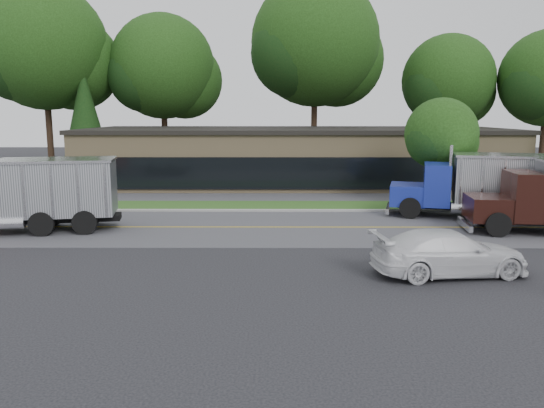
# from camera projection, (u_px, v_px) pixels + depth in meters

# --- Properties ---
(ground) EXTENTS (140.00, 140.00, 0.00)m
(ground) POSITION_uv_depth(u_px,v_px,m) (265.00, 288.00, 16.77)
(ground) COLOR #35353A
(ground) RESTS_ON ground
(road) EXTENTS (60.00, 8.00, 0.02)m
(road) POSITION_uv_depth(u_px,v_px,m) (268.00, 227.00, 25.64)
(road) COLOR #57575D
(road) RESTS_ON ground
(center_line) EXTENTS (60.00, 0.12, 0.01)m
(center_line) POSITION_uv_depth(u_px,v_px,m) (268.00, 227.00, 25.64)
(center_line) COLOR gold
(center_line) RESTS_ON ground
(curb) EXTENTS (60.00, 0.30, 0.12)m
(curb) POSITION_uv_depth(u_px,v_px,m) (269.00, 212.00, 29.78)
(curb) COLOR #9E9E99
(curb) RESTS_ON ground
(grass_verge) EXTENTS (60.00, 3.40, 0.03)m
(grass_verge) POSITION_uv_depth(u_px,v_px,m) (270.00, 206.00, 31.55)
(grass_verge) COLOR #275A1F
(grass_verge) RESTS_ON ground
(far_parking) EXTENTS (60.00, 7.00, 0.02)m
(far_parking) POSITION_uv_depth(u_px,v_px,m) (270.00, 193.00, 36.48)
(far_parking) COLOR #57575D
(far_parking) RESTS_ON ground
(strip_mall) EXTENTS (32.00, 12.00, 4.00)m
(strip_mall) POSITION_uv_depth(u_px,v_px,m) (296.00, 157.00, 42.04)
(strip_mall) COLOR tan
(strip_mall) RESTS_ON ground
(tree_far_a) EXTENTS (11.76, 11.06, 16.77)m
(tree_far_a) POSITION_uv_depth(u_px,v_px,m) (47.00, 53.00, 46.71)
(tree_far_a) COLOR #382619
(tree_far_a) RESTS_ON ground
(tree_far_b) EXTENTS (10.12, 9.53, 14.44)m
(tree_far_b) POSITION_uv_depth(u_px,v_px,m) (165.00, 72.00, 48.87)
(tree_far_b) COLOR #382619
(tree_far_b) RESTS_ON ground
(tree_far_c) EXTENTS (12.39, 11.66, 17.68)m
(tree_far_c) POSITION_uv_depth(u_px,v_px,m) (317.00, 49.00, 48.49)
(tree_far_c) COLOR #382619
(tree_far_c) RESTS_ON ground
(tree_far_d) EXTENTS (8.75, 8.24, 12.48)m
(tree_far_d) POSITION_uv_depth(u_px,v_px,m) (449.00, 85.00, 47.97)
(tree_far_d) COLOR #382619
(tree_far_d) RESTS_ON ground
(evergreen_left) EXTENTS (4.16, 4.16, 9.44)m
(evergreen_left) POSITION_uv_depth(u_px,v_px,m) (85.00, 116.00, 45.52)
(evergreen_left) COLOR #382619
(evergreen_left) RESTS_ON ground
(tree_verge) EXTENTS (4.46, 4.20, 6.36)m
(tree_verge) POSITION_uv_depth(u_px,v_px,m) (442.00, 138.00, 30.87)
(tree_verge) COLOR #382619
(tree_verge) RESTS_ON ground
(dump_truck_red) EXTENTS (9.13, 4.10, 3.36)m
(dump_truck_red) POSITION_uv_depth(u_px,v_px,m) (30.00, 193.00, 24.51)
(dump_truck_red) COLOR black
(dump_truck_red) RESTS_ON ground
(dump_truck_blue) EXTENTS (8.24, 4.43, 3.36)m
(dump_truck_blue) POSITION_uv_depth(u_px,v_px,m) (477.00, 184.00, 27.69)
(dump_truck_blue) COLOR black
(dump_truck_blue) RESTS_ON ground
(rally_car) EXTENTS (5.55, 2.91, 1.54)m
(rally_car) POSITION_uv_depth(u_px,v_px,m) (449.00, 253.00, 18.07)
(rally_car) COLOR silver
(rally_car) RESTS_ON ground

